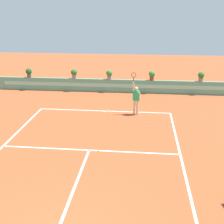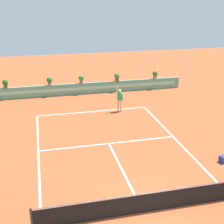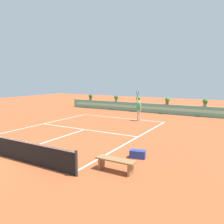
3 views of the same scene
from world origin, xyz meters
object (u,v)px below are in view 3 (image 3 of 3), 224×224
Objects in this scene: potted_plant_left at (116,98)px; potted_plant_centre at (138,99)px; gear_bag at (138,154)px; tennis_ball_mid_court at (141,124)px; potted_plant_far_right at (205,102)px; potted_plant_right at (167,100)px; tennis_ball_near_baseline at (89,130)px; tennis_player at (139,109)px; bench_courtside at (115,162)px; potted_plant_far_left at (91,97)px.

potted_plant_left is 1.00× the size of potted_plant_centre.
gear_bag reaches higher than tennis_ball_mid_court.
potted_plant_right is at bearing 180.00° from potted_plant_far_right.
gear_bag reaches higher than tennis_ball_near_baseline.
tennis_player is at bearing 118.72° from tennis_ball_mid_court.
potted_plant_left is at bearing 131.70° from tennis_ball_mid_court.
bench_courtside is at bearing -94.41° from potted_plant_far_right.
potted_plant_far_left is (-12.09, 13.48, 1.23)m from gear_bag.
potted_plant_centre is at bearing 0.00° from potted_plant_far_left.
tennis_ball_near_baseline is 10.18m from potted_plant_centre.
potted_plant_centre is (-3.21, 0.00, 0.00)m from potted_plant_right.
tennis_ball_mid_court is 0.09× the size of potted_plant_centre.
potted_plant_centre is at bearing 180.00° from potted_plant_right.
potted_plant_far_right is 3.60m from potted_plant_right.
tennis_ball_near_baseline is at bearing 133.68° from bench_courtside.
potted_plant_left is (-9.54, 0.00, 0.00)m from potted_plant_far_right.
potted_plant_far_left is 1.00× the size of potted_plant_centre.
gear_bag is at bearing -57.75° from potted_plant_left.
tennis_player is 5.46m from tennis_ball_near_baseline.
potted_plant_far_left is (-8.49, 4.92, 0.36)m from tennis_player.
tennis_player is at bearing -101.91° from potted_plant_right.
bench_courtside is at bearing -51.99° from potted_plant_far_left.
potted_plant_right is (0.22, 6.42, 1.38)m from tennis_ball_mid_court.
potted_plant_far_left is at bearing 180.00° from potted_plant_centre.
potted_plant_right is 5.94m from potted_plant_left.
tennis_player is at bearing 73.37° from tennis_ball_near_baseline.
potted_plant_far_left reaches higher than tennis_ball_near_baseline.
tennis_player reaches higher than potted_plant_centre.
tennis_player is at bearing -45.15° from potted_plant_left.
potted_plant_centre is (2.72, 0.00, 0.00)m from potted_plant_left.
potted_plant_left is 3.59m from potted_plant_far_left.
tennis_ball_mid_court is 8.70m from potted_plant_left.
tennis_player is 6.95m from potted_plant_left.
bench_courtside is at bearing -73.42° from tennis_ball_mid_court.
tennis_ball_near_baseline is 11.88m from potted_plant_far_right.
potted_plant_centre reaches higher than bench_courtside.
tennis_ball_near_baseline is 10.48m from potted_plant_right.
potted_plant_far_right is at bearing 85.59° from bench_courtside.
tennis_ball_near_baseline is at bearing -106.63° from tennis_player.
tennis_player is (-3.60, 8.55, 0.87)m from gear_bag.
potted_plant_left is 1.00× the size of potted_plant_far_left.
potted_plant_left is (-8.36, 15.29, 1.04)m from bench_courtside.
bench_courtside is 2.21× the size of potted_plant_centre.
potted_plant_left reaches higher than tennis_ball_near_baseline.
potted_plant_right is at bearing 88.03° from tennis_ball_mid_court.
potted_plant_centre is at bearing 0.00° from potted_plant_left.
gear_bag is at bearing -48.09° from potted_plant_far_left.
tennis_player is 3.57× the size of potted_plant_centre.
potted_plant_far_right is at bearing 85.61° from gear_bag.
tennis_ball_near_baseline is at bearing -55.34° from potted_plant_far_left.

